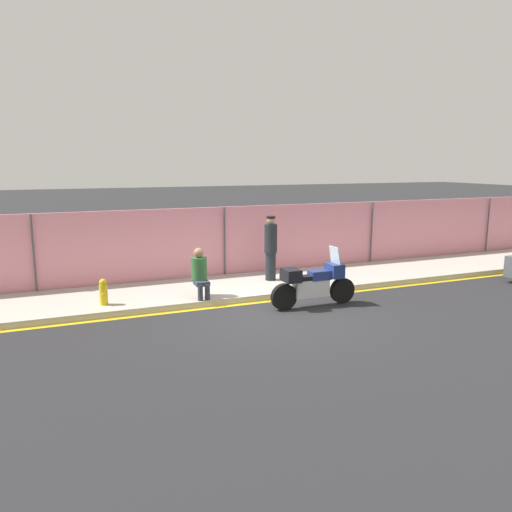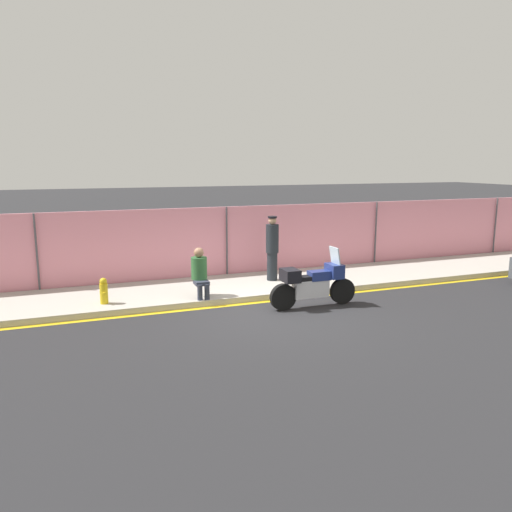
% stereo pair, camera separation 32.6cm
% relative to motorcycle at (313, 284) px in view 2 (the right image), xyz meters
% --- Properties ---
extents(ground_plane, '(120.00, 120.00, 0.00)m').
position_rel_motorcycle_xyz_m(ground_plane, '(-1.05, -0.11, -0.58)').
color(ground_plane, '#262628').
extents(sidewalk, '(38.43, 2.61, 0.15)m').
position_rel_motorcycle_xyz_m(sidewalk, '(-1.05, 2.22, -0.50)').
color(sidewalk, '#ADA89E').
rests_on(sidewalk, ground_plane).
extents(curb_paint_stripe, '(38.43, 0.18, 0.01)m').
position_rel_motorcycle_xyz_m(curb_paint_stripe, '(-1.05, 0.82, -0.57)').
color(curb_paint_stripe, gold).
rests_on(curb_paint_stripe, ground_plane).
extents(storefront_fence, '(36.51, 0.17, 2.16)m').
position_rel_motorcycle_xyz_m(storefront_fence, '(-1.05, 3.61, 0.51)').
color(storefront_fence, pink).
rests_on(storefront_fence, ground_plane).
extents(motorcycle, '(2.24, 0.50, 1.44)m').
position_rel_motorcycle_xyz_m(motorcycle, '(0.00, 0.00, 0.00)').
color(motorcycle, black).
rests_on(motorcycle, ground_plane).
extents(officer_standing, '(0.36, 0.36, 1.82)m').
position_rel_motorcycle_xyz_m(officer_standing, '(-0.09, 2.34, 0.51)').
color(officer_standing, '#1E2328').
rests_on(officer_standing, sidewalk).
extents(person_seated_on_curb, '(0.39, 0.65, 1.23)m').
position_rel_motorcycle_xyz_m(person_seated_on_curb, '(-2.44, 1.35, 0.25)').
color(person_seated_on_curb, '#2D3342').
rests_on(person_seated_on_curb, sidewalk).
extents(fire_hydrant, '(0.19, 0.24, 0.62)m').
position_rel_motorcycle_xyz_m(fire_hydrant, '(-4.73, 1.53, -0.12)').
color(fire_hydrant, gold).
rests_on(fire_hydrant, sidewalk).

